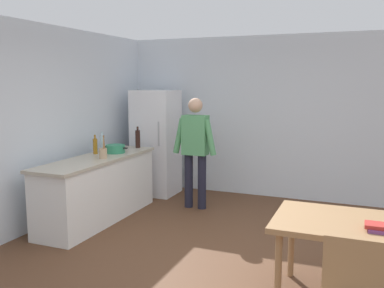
# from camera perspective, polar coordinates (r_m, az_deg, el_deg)

# --- Properties ---
(ground_plane) EXTENTS (14.00, 14.00, 0.00)m
(ground_plane) POSITION_cam_1_polar(r_m,az_deg,el_deg) (4.68, 2.97, -16.02)
(ground_plane) COLOR brown
(wall_back) EXTENTS (6.40, 0.12, 2.70)m
(wall_back) POSITION_cam_1_polar(r_m,az_deg,el_deg) (7.19, 10.95, 3.57)
(wall_back) COLOR silver
(wall_back) RESTS_ON ground_plane
(wall_left) EXTENTS (0.12, 5.60, 2.70)m
(wall_left) POSITION_cam_1_polar(r_m,az_deg,el_deg) (5.85, -21.06, 2.08)
(wall_left) COLOR silver
(wall_left) RESTS_ON ground_plane
(kitchen_counter) EXTENTS (0.64, 2.20, 0.90)m
(kitchen_counter) POSITION_cam_1_polar(r_m,az_deg,el_deg) (6.09, -12.57, -5.92)
(kitchen_counter) COLOR white
(kitchen_counter) RESTS_ON ground_plane
(refrigerator) EXTENTS (0.70, 0.67, 1.80)m
(refrigerator) POSITION_cam_1_polar(r_m,az_deg,el_deg) (7.30, -4.89, 0.20)
(refrigerator) COLOR white
(refrigerator) RESTS_ON ground_plane
(person) EXTENTS (0.70, 0.22, 1.70)m
(person) POSITION_cam_1_polar(r_m,az_deg,el_deg) (6.40, 0.44, -0.21)
(person) COLOR #1E1E2D
(person) RESTS_ON ground_plane
(dining_table) EXTENTS (1.40, 0.90, 0.75)m
(dining_table) POSITION_cam_1_polar(r_m,az_deg,el_deg) (3.94, 21.48, -10.88)
(dining_table) COLOR #9E754C
(dining_table) RESTS_ON ground_plane
(cooking_pot) EXTENTS (0.40, 0.28, 0.12)m
(cooking_pot) POSITION_cam_1_polar(r_m,az_deg,el_deg) (6.30, -10.34, -0.65)
(cooking_pot) COLOR #2D845B
(cooking_pot) RESTS_ON kitchen_counter
(utensil_jar) EXTENTS (0.11, 0.11, 0.32)m
(utensil_jar) POSITION_cam_1_polar(r_m,az_deg,el_deg) (5.87, -11.97, -1.17)
(utensil_jar) COLOR tan
(utensil_jar) RESTS_ON kitchen_counter
(bottle_water_clear) EXTENTS (0.07, 0.07, 0.30)m
(bottle_water_clear) POSITION_cam_1_polar(r_m,az_deg,el_deg) (6.46, -12.07, 0.10)
(bottle_water_clear) COLOR silver
(bottle_water_clear) RESTS_ON kitchen_counter
(bottle_wine_dark) EXTENTS (0.08, 0.08, 0.34)m
(bottle_wine_dark) POSITION_cam_1_polar(r_m,az_deg,el_deg) (6.73, -7.36, 0.72)
(bottle_wine_dark) COLOR black
(bottle_wine_dark) RESTS_ON kitchen_counter
(bottle_oil_amber) EXTENTS (0.06, 0.06, 0.28)m
(bottle_oil_amber) POSITION_cam_1_polar(r_m,az_deg,el_deg) (6.27, -12.99, -0.26)
(bottle_oil_amber) COLOR #996619
(bottle_oil_amber) RESTS_ON kitchen_counter
(book_stack) EXTENTS (0.26, 0.18, 0.06)m
(book_stack) POSITION_cam_1_polar(r_m,az_deg,el_deg) (3.75, 24.36, -10.32)
(book_stack) COLOR #753D7F
(book_stack) RESTS_ON dining_table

